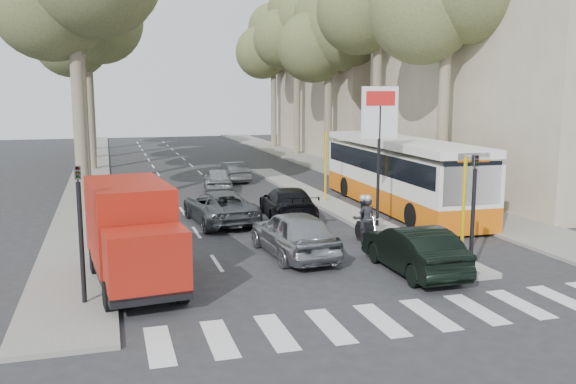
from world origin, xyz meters
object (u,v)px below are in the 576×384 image
dark_hatchback (413,249)px  city_bus (400,172)px  silver_hatchback (294,233)px  motorcycle (365,220)px  red_truck (132,233)px

dark_hatchback → city_bus: bearing=-114.5°
silver_hatchback → motorcycle: bearing=-164.3°
city_bus → motorcycle: city_bus is taller
dark_hatchback → red_truck: size_ratio=0.79×
city_bus → motorcycle: (-4.20, -5.62, -0.92)m
dark_hatchback → red_truck: red_truck is taller
dark_hatchback → motorcycle: bearing=-91.9°
dark_hatchback → red_truck: (-8.12, 1.10, 0.79)m
motorcycle → silver_hatchback: bearing=-159.4°
silver_hatchback → motorcycle: motorcycle is taller
city_bus → red_truck: bearing=-144.1°
silver_hatchback → motorcycle: (3.03, 1.10, 0.03)m
red_truck → motorcycle: 8.75m
red_truck → motorcycle: red_truck is taller
silver_hatchback → motorcycle: size_ratio=2.18×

